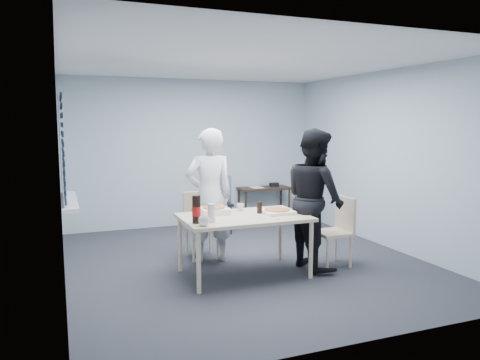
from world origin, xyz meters
name	(u,v)px	position (x,y,z in m)	size (l,w,h in m)	color
room	(64,156)	(-2.20, 0.40, 1.44)	(5.00, 5.00, 5.00)	#2A2A2E
dining_table	(244,221)	(-0.21, -0.49, 0.67)	(1.50, 0.95, 0.73)	beige
chair_far	(200,219)	(-0.47, 0.49, 0.51)	(0.42, 0.42, 0.89)	beige
chair_right	(338,226)	(1.07, -0.56, 0.51)	(0.42, 0.42, 0.89)	beige
person_white	(209,196)	(-0.44, 0.18, 0.89)	(0.65, 0.42, 1.77)	silver
person_black	(315,199)	(0.74, -0.52, 0.89)	(0.86, 0.47, 1.77)	black
side_table	(264,191)	(1.30, 2.28, 0.56)	(0.96, 0.43, 0.64)	#332016
stool	(220,210)	(0.22, 1.65, 0.39)	(0.36, 0.36, 0.50)	black
backpack	(220,190)	(0.22, 1.64, 0.73)	(0.33, 0.24, 0.46)	slate
pizza_box_a	(214,210)	(-0.51, -0.23, 0.77)	(0.34, 0.34, 0.08)	white
pizza_box_b	(277,211)	(0.22, -0.49, 0.75)	(0.36, 0.36, 0.05)	white
mug_a	(204,222)	(-0.82, -0.85, 0.78)	(0.12, 0.12, 0.10)	silver
mug_b	(240,207)	(-0.14, -0.18, 0.78)	(0.10, 0.10, 0.09)	silver
cola_glass	(260,208)	(0.02, -0.42, 0.80)	(0.06, 0.06, 0.14)	black
soda_bottle	(196,210)	(-0.86, -0.69, 0.88)	(0.10, 0.10, 0.31)	black
plastic_cups	(212,213)	(-0.69, -0.69, 0.83)	(0.09, 0.09, 0.21)	silver
rubber_band	(278,219)	(0.07, -0.84, 0.73)	(0.05, 0.05, 0.00)	red
papers	(256,187)	(1.15, 2.29, 0.64)	(0.21, 0.29, 0.00)	white
black_box	(274,185)	(1.52, 2.31, 0.67)	(0.16, 0.11, 0.07)	black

